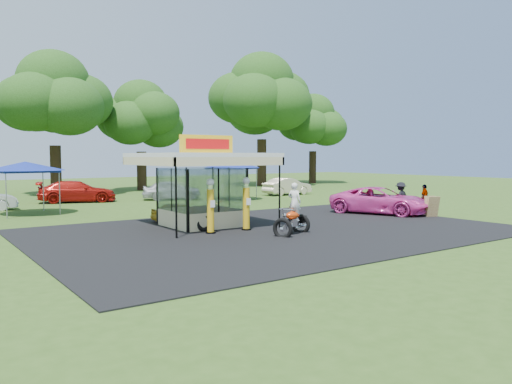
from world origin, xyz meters
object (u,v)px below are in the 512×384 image
tent_east (232,165)px  bg_car_c (172,190)px  motorcycle (294,214)px  kiosk_car (180,212)px  spectator_east_b (425,198)px  gas_station_kiosk (202,188)px  gas_pump_left (211,207)px  tent_west (25,167)px  gas_pump_right (246,205)px  pink_sedan (380,201)px  a_frame_sign (432,207)px  spectator_east_a (401,197)px  bg_car_b (77,192)px  bg_car_e (287,186)px

tent_east → bg_car_c: bearing=142.6°
motorcycle → kiosk_car: size_ratio=0.79×
bg_car_c → tent_east: (3.59, -2.74, 1.88)m
bg_car_c → spectator_east_b: bearing=-130.8°
gas_station_kiosk → gas_pump_left: size_ratio=2.32×
tent_west → gas_pump_right: bearing=-61.7°
gas_pump_left → tent_west: (-4.80, 12.05, 1.55)m
gas_pump_left → pink_sedan: gas_pump_left is taller
a_frame_sign → spectator_east_a: size_ratio=0.64×
gas_pump_left → spectator_east_b: (14.77, 0.31, -0.32)m
a_frame_sign → spectator_east_b: size_ratio=0.71×
kiosk_car → pink_sedan: 11.20m
spectator_east_a → tent_west: tent_west is taller
bg_car_c → tent_east: 4.89m
kiosk_car → bg_car_b: size_ratio=0.54×
gas_pump_right → tent_east: 15.59m
gas_station_kiosk → spectator_east_b: (13.95, -1.90, -0.99)m
spectator_east_b → tent_west: 22.89m
spectator_east_b → a_frame_sign: bearing=28.9°
pink_sedan → gas_pump_right: bearing=163.0°
spectator_east_a → gas_pump_left: bearing=-2.7°
spectator_east_a → bg_car_c: (-7.10, 15.36, -0.14)m
bg_car_c → spectator_east_a: bearing=-135.2°
bg_car_c → bg_car_e: bg_car_c is taller
tent_east → bg_car_e: bearing=11.7°
gas_station_kiosk → kiosk_car: (-0.00, 2.21, -1.30)m
motorcycle → bg_car_e: 21.33m
gas_pump_left → a_frame_sign: gas_pump_left is taller
gas_pump_left → bg_car_e: size_ratio=0.54×
tent_west → tent_east: 14.43m
kiosk_car → bg_car_c: bearing=-23.9°
gas_station_kiosk → spectator_east_a: gas_station_kiosk is taller
spectator_east_a → bg_car_e: bearing=-107.3°
spectator_east_b → bg_car_c: size_ratio=0.37×
kiosk_car → pink_sedan: pink_sedan is taller
gas_pump_right → pink_sedan: gas_pump_right is taller
a_frame_sign → tent_east: size_ratio=0.27×
bg_car_e → tent_west: bearing=95.3°
gas_station_kiosk → gas_pump_right: 2.56m
bg_car_b → bg_car_c: (6.37, -1.86, -0.03)m
a_frame_sign → kiosk_car: a_frame_sign is taller
gas_station_kiosk → bg_car_b: 15.78m
motorcycle → tent_east: (6.86, 15.43, 1.75)m
gas_pump_right → bg_car_b: gas_pump_right is taller
pink_sedan → a_frame_sign: bearing=-91.0°
bg_car_c → tent_east: bearing=-107.3°
bg_car_e → bg_car_b: bearing=76.8°
spectator_east_b → bg_car_e: (1.16, 14.32, -0.08)m
spectator_east_a → tent_west: 21.25m
spectator_east_b → bg_car_b: 23.23m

